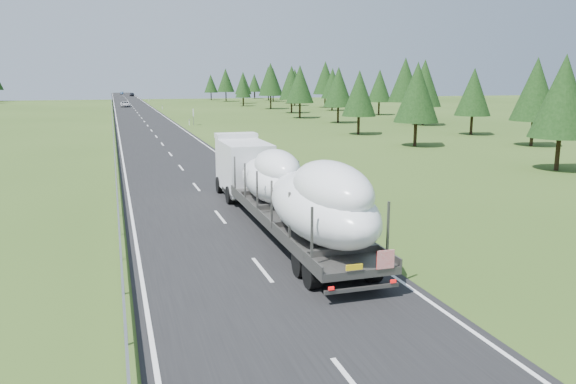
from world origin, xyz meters
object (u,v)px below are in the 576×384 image
object	(u,v)px
highway_sign	(193,114)
boat_truck	(285,186)
distant_van	(125,104)
distant_car_dark	(132,94)
distant_car_blue	(122,93)

from	to	relation	value
highway_sign	boat_truck	bearing A→B (deg)	-94.12
boat_truck	distant_van	world-z (taller)	boat_truck
highway_sign	distant_van	bearing A→B (deg)	98.12
boat_truck	distant_car_dark	world-z (taller)	boat_truck
distant_van	distant_car_dark	size ratio (longest dim) A/B	1.16
distant_car_dark	distant_car_blue	world-z (taller)	distant_car_dark
highway_sign	distant_car_blue	size ratio (longest dim) A/B	0.67
highway_sign	distant_car_dark	distance (m)	156.40
distant_van	distant_car_blue	world-z (taller)	distant_van
distant_van	distant_car_dark	world-z (taller)	distant_car_dark
boat_truck	distant_van	xyz separation A→B (m)	(-4.27, 129.50, -1.61)
highway_sign	distant_car_blue	bearing A→B (deg)	92.34
boat_truck	distant_van	distance (m)	129.58
highway_sign	distant_car_dark	xyz separation A→B (m)	(-4.06, 156.35, -1.02)
distant_car_blue	highway_sign	bearing A→B (deg)	-83.44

